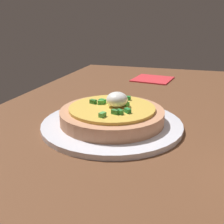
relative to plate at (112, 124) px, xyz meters
The scene contains 4 objects.
dining_table 13.99cm from the plate, 105.42° to the left, with size 127.14×88.02×2.96cm, color brown.
plate is the anchor object (origin of this frame).
pizza 2.11cm from the plate, 112.36° to the left, with size 20.26×20.26×6.00cm.
napkin 44.20cm from the plate, behind, with size 12.48×12.48×0.40cm, color red.
Camera 1 is at (50.17, 0.79, 23.28)cm, focal length 42.56 mm.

